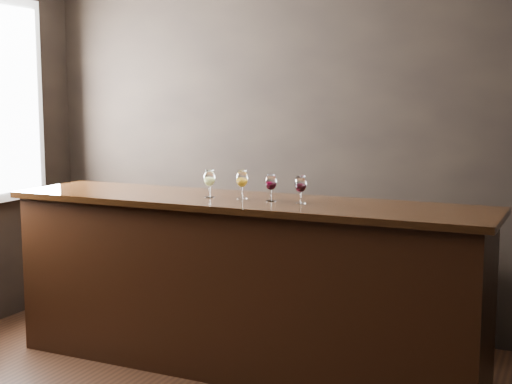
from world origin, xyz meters
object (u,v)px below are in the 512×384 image
at_px(glass_amber, 242,179).
at_px(glass_red_b, 301,185).
at_px(back_bar_shelf, 249,273).
at_px(glass_red_a, 271,183).
at_px(glass_white, 209,179).
at_px(bar_counter, 242,287).

height_order(glass_amber, glass_red_b, glass_amber).
distance_m(back_bar_shelf, glass_red_a, 1.29).
distance_m(glass_white, glass_red_a, 0.43).
height_order(glass_white, glass_amber, glass_amber).
relative_size(bar_counter, back_bar_shelf, 1.33).
bearing_deg(glass_red_a, back_bar_shelf, 122.61).
relative_size(glass_white, glass_red_b, 1.05).
xyz_separation_m(back_bar_shelf, glass_white, (0.11, -0.85, 0.83)).
relative_size(glass_amber, glass_red_b, 1.06).
distance_m(bar_counter, glass_white, 0.74).
bearing_deg(glass_white, glass_amber, 11.05).
bearing_deg(glass_red_b, glass_red_a, 173.70).
relative_size(back_bar_shelf, glass_amber, 12.72).
relative_size(glass_red_a, glass_red_b, 1.00).
xyz_separation_m(glass_red_a, glass_red_b, (0.21, -0.02, 0.00)).
bearing_deg(back_bar_shelf, glass_amber, -68.32).
xyz_separation_m(back_bar_shelf, glass_red_a, (0.54, -0.84, 0.82)).
bearing_deg(glass_amber, back_bar_shelf, 111.68).
distance_m(bar_counter, glass_red_b, 0.81).
bearing_deg(back_bar_shelf, glass_red_a, -57.39).
height_order(bar_counter, glass_amber, glass_amber).
xyz_separation_m(back_bar_shelf, glass_red_b, (0.74, -0.86, 0.82)).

